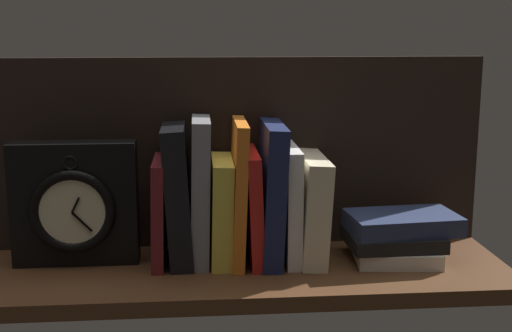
# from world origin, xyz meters

# --- Properties ---
(ground_plane) EXTENTS (0.87, 0.26, 0.03)m
(ground_plane) POSITION_xyz_m (0.00, 0.00, -0.01)
(ground_plane) COLOR #4C2D19
(back_panel) EXTENTS (0.87, 0.01, 0.33)m
(back_panel) POSITION_xyz_m (0.00, 0.13, 0.17)
(back_panel) COLOR black
(back_panel) RESTS_ON ground_plane
(book_maroon_dawkins) EXTENTS (0.02, 0.13, 0.17)m
(book_maroon_dawkins) POSITION_xyz_m (-0.13, 0.04, 0.09)
(book_maroon_dawkins) COLOR maroon
(book_maroon_dawkins) RESTS_ON ground_plane
(book_black_skeptic) EXTENTS (0.05, 0.13, 0.23)m
(book_black_skeptic) POSITION_xyz_m (-0.10, 0.04, 0.11)
(book_black_skeptic) COLOR black
(book_black_skeptic) RESTS_ON ground_plane
(book_gray_chess) EXTENTS (0.04, 0.12, 0.24)m
(book_gray_chess) POSITION_xyz_m (-0.06, 0.04, 0.12)
(book_gray_chess) COLOR gray
(book_gray_chess) RESTS_ON ground_plane
(book_yellow_seinlanguage) EXTENTS (0.04, 0.14, 0.17)m
(book_yellow_seinlanguage) POSITION_xyz_m (-0.03, 0.04, 0.09)
(book_yellow_seinlanguage) COLOR gold
(book_yellow_seinlanguage) RESTS_ON ground_plane
(book_orange_pandolfini) EXTENTS (0.03, 0.15, 0.23)m
(book_orange_pandolfini) POSITION_xyz_m (0.00, 0.04, 0.12)
(book_orange_pandolfini) COLOR orange
(book_orange_pandolfini) RESTS_ON ground_plane
(book_red_requiem) EXTENTS (0.03, 0.15, 0.18)m
(book_red_requiem) POSITION_xyz_m (0.02, 0.04, 0.09)
(book_red_requiem) COLOR red
(book_red_requiem) RESTS_ON ground_plane
(book_navy_bierce) EXTENTS (0.04, 0.16, 0.23)m
(book_navy_bierce) POSITION_xyz_m (0.05, 0.04, 0.11)
(book_navy_bierce) COLOR #192147
(book_navy_bierce) RESTS_ON ground_plane
(book_white_catcher) EXTENTS (0.02, 0.14, 0.19)m
(book_white_catcher) POSITION_xyz_m (0.09, 0.04, 0.10)
(book_white_catcher) COLOR silver
(book_white_catcher) RESTS_ON ground_plane
(book_cream_twain) EXTENTS (0.05, 0.16, 0.17)m
(book_cream_twain) POSITION_xyz_m (0.12, 0.04, 0.09)
(book_cream_twain) COLOR beige
(book_cream_twain) RESTS_ON ground_plane
(framed_clock) EXTENTS (0.20, 0.06, 0.20)m
(framed_clock) POSITION_xyz_m (-0.27, 0.04, 0.10)
(framed_clock) COLOR black
(framed_clock) RESTS_ON ground_plane
(book_stack_side) EXTENTS (0.19, 0.14, 0.08)m
(book_stack_side) POSITION_xyz_m (0.26, 0.02, 0.04)
(book_stack_side) COLOR beige
(book_stack_side) RESTS_ON ground_plane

